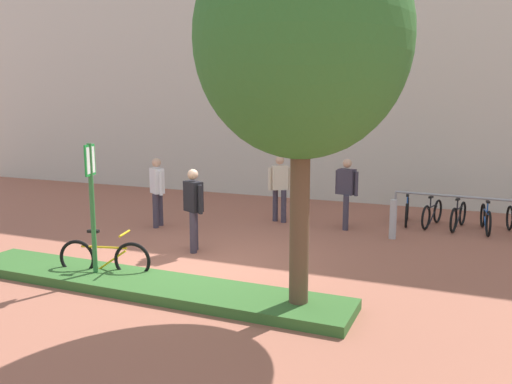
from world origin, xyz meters
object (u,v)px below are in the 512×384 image
(person_casual_tan, at_px, (157,188))
(bollard_steel, at_px, (393,219))
(person_suited_dark, at_px, (193,205))
(person_suited_navy, at_px, (346,189))
(parking_sign_post, at_px, (92,192))
(person_shirt_blue, at_px, (280,184))
(bike_at_sign, at_px, (105,258))
(tree_sidewalk, at_px, (302,40))
(bike_rack_cluster, at_px, (472,216))

(person_casual_tan, bearing_deg, bollard_steel, 10.94)
(person_suited_dark, bearing_deg, person_casual_tan, 140.61)
(person_suited_navy, xyz_separation_m, person_suited_dark, (-2.41, -3.25, 0.00))
(parking_sign_post, bearing_deg, person_shirt_blue, 76.93)
(parking_sign_post, distance_m, person_shirt_blue, 5.75)
(person_shirt_blue, bearing_deg, bollard_steel, -11.87)
(parking_sign_post, relative_size, person_shirt_blue, 1.38)
(person_suited_dark, bearing_deg, bollard_steel, 36.31)
(bike_at_sign, bearing_deg, person_suited_navy, 60.37)
(bollard_steel, height_order, person_casual_tan, person_casual_tan)
(person_suited_navy, bearing_deg, tree_sidewalk, -83.81)
(person_casual_tan, bearing_deg, person_suited_dark, -39.39)
(person_casual_tan, relative_size, person_suited_dark, 1.00)
(tree_sidewalk, relative_size, bike_rack_cluster, 1.47)
(person_casual_tan, xyz_separation_m, person_shirt_blue, (2.59, 1.70, 0.00))
(person_suited_navy, distance_m, person_shirt_blue, 1.76)
(tree_sidewalk, relative_size, person_casual_tan, 3.20)
(bike_rack_cluster, relative_size, person_suited_dark, 2.18)
(tree_sidewalk, bearing_deg, bollard_steel, 82.66)
(bike_at_sign, distance_m, person_shirt_blue, 5.54)
(person_shirt_blue, bearing_deg, person_suited_navy, -1.36)
(person_suited_navy, bearing_deg, bike_at_sign, -119.63)
(tree_sidewalk, xyz_separation_m, bike_rack_cluster, (2.27, 6.44, -3.51))
(bike_rack_cluster, bearing_deg, parking_sign_post, -132.20)
(tree_sidewalk, xyz_separation_m, person_suited_navy, (-0.59, 5.45, -2.87))
(bike_at_sign, bearing_deg, person_suited_dark, 73.48)
(person_casual_tan, distance_m, person_shirt_blue, 3.10)
(bike_at_sign, height_order, person_suited_dark, person_suited_dark)
(bollard_steel, xyz_separation_m, person_suited_navy, (-1.22, 0.58, 0.53))
(bollard_steel, bearing_deg, parking_sign_post, -130.80)
(bike_rack_cluster, distance_m, person_suited_dark, 6.79)
(bike_rack_cluster, height_order, person_suited_dark, person_suited_dark)
(tree_sidewalk, distance_m, bike_at_sign, 5.04)
(person_casual_tan, bearing_deg, bike_rack_cluster, 20.16)
(bike_rack_cluster, distance_m, person_shirt_blue, 4.75)
(bike_at_sign, relative_size, person_suited_dark, 0.95)
(parking_sign_post, bearing_deg, tree_sidewalk, 1.14)
(bike_at_sign, height_order, person_suited_navy, person_suited_navy)
(bike_rack_cluster, bearing_deg, person_suited_dark, -141.20)
(bike_rack_cluster, xyz_separation_m, person_suited_navy, (-2.86, -0.99, 0.64))
(person_shirt_blue, bearing_deg, bike_rack_cluster, 11.56)
(person_casual_tan, bearing_deg, person_shirt_blue, 33.28)
(tree_sidewalk, height_order, bike_at_sign, tree_sidewalk)
(person_shirt_blue, bearing_deg, parking_sign_post, -103.07)
(bike_at_sign, relative_size, bollard_steel, 1.82)
(bike_at_sign, height_order, bollard_steel, bollard_steel)
(bike_at_sign, bearing_deg, bollard_steel, 48.12)
(person_casual_tan, height_order, person_shirt_blue, same)
(person_suited_navy, distance_m, person_casual_tan, 4.65)
(parking_sign_post, bearing_deg, person_casual_tan, 108.56)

